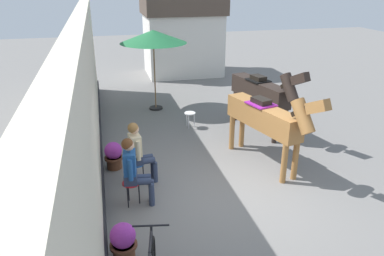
# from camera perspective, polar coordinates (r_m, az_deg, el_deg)

# --- Properties ---
(ground_plane) EXTENTS (40.00, 40.00, 0.00)m
(ground_plane) POSITION_cam_1_polar(r_m,az_deg,el_deg) (10.27, -0.22, -1.56)
(ground_plane) COLOR slate
(pub_facade_wall) EXTENTS (0.34, 14.00, 3.40)m
(pub_facade_wall) POSITION_cam_1_polar(r_m,az_deg,el_deg) (8.08, -15.51, 2.62)
(pub_facade_wall) COLOR beige
(pub_facade_wall) RESTS_ON ground_plane
(distant_cottage) EXTENTS (3.40, 2.60, 3.50)m
(distant_cottage) POSITION_cam_1_polar(r_m,az_deg,el_deg) (16.97, -1.44, 14.22)
(distant_cottage) COLOR silver
(distant_cottage) RESTS_ON ground_plane
(seated_visitor_near) EXTENTS (0.61, 0.49, 1.39)m
(seated_visitor_near) POSITION_cam_1_polar(r_m,az_deg,el_deg) (7.15, -8.87, -6.08)
(seated_visitor_near) COLOR red
(seated_visitor_near) RESTS_ON ground_plane
(seated_visitor_far) EXTENTS (0.61, 0.49, 1.39)m
(seated_visitor_far) POSITION_cam_1_polar(r_m,az_deg,el_deg) (7.87, -8.15, -3.31)
(seated_visitor_far) COLOR #194C99
(seated_visitor_far) RESTS_ON ground_plane
(saddled_horse_near) EXTENTS (1.06, 2.93, 2.06)m
(saddled_horse_near) POSITION_cam_1_polar(r_m,az_deg,el_deg) (8.57, 11.27, 1.43)
(saddled_horse_near) COLOR #9E6B38
(saddled_horse_near) RESTS_ON ground_plane
(saddled_horse_far) EXTENTS (0.94, 2.95, 2.06)m
(saddled_horse_far) POSITION_cam_1_polar(r_m,az_deg,el_deg) (10.56, 10.66, 5.42)
(saddled_horse_far) COLOR #2D231E
(saddled_horse_far) RESTS_ON ground_plane
(flower_planter_near) EXTENTS (0.43, 0.43, 0.64)m
(flower_planter_near) POSITION_cam_1_polar(r_m,az_deg,el_deg) (6.12, -10.41, -16.57)
(flower_planter_near) COLOR brown
(flower_planter_near) RESTS_ON ground_plane
(flower_planter_far) EXTENTS (0.43, 0.43, 0.64)m
(flower_planter_far) POSITION_cam_1_polar(r_m,az_deg,el_deg) (8.76, -11.83, -4.02)
(flower_planter_far) COLOR brown
(flower_planter_far) RESTS_ON ground_plane
(cafe_parasol) EXTENTS (2.10, 2.10, 2.58)m
(cafe_parasol) POSITION_cam_1_polar(r_m,az_deg,el_deg) (12.05, -5.91, 13.59)
(cafe_parasol) COLOR black
(cafe_parasol) RESTS_ON ground_plane
(spare_stool_white) EXTENTS (0.32, 0.32, 0.46)m
(spare_stool_white) POSITION_cam_1_polar(r_m,az_deg,el_deg) (10.86, -0.32, 2.06)
(spare_stool_white) COLOR white
(spare_stool_white) RESTS_ON ground_plane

